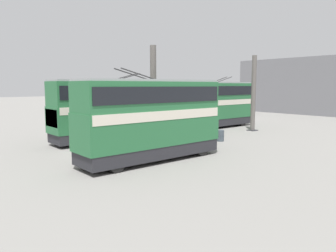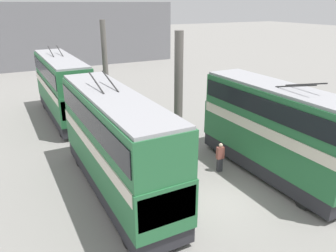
{
  "view_description": "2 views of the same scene",
  "coord_description": "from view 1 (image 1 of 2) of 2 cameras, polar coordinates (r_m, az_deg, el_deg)",
  "views": [
    {
      "loc": [
        -11.06,
        -19.94,
        4.65
      ],
      "look_at": [
        4.89,
        -1.12,
        1.58
      ],
      "focal_mm": 35.0,
      "sensor_mm": 36.0,
      "label": 1
    },
    {
      "loc": [
        -10.6,
        8.6,
        8.98
      ],
      "look_at": [
        4.53,
        0.55,
        2.5
      ],
      "focal_mm": 35.0,
      "sensor_mm": 36.0,
      "label": 2
    }
  ],
  "objects": [
    {
      "name": "ground_plane",
      "position": [
        23.27,
        -11.07,
        -4.56
      ],
      "size": [
        240.0,
        240.0,
        0.0
      ],
      "primitive_type": "plane",
      "color": "gray"
    },
    {
      "name": "support_column_near",
      "position": [
        25.22,
        -2.57,
        4.94
      ],
      "size": [
        0.85,
        0.85,
        7.65
      ],
      "color": "#605B56",
      "rests_on": "ground_plane"
    },
    {
      "name": "support_column_far",
      "position": [
        34.67,
        14.65,
        5.31
      ],
      "size": [
        0.85,
        0.85,
        7.65
      ],
      "color": "#605B56",
      "rests_on": "ground_plane"
    },
    {
      "name": "bus_left_near",
      "position": [
        20.06,
        -2.86,
        1.93
      ],
      "size": [
        9.55,
        2.54,
        5.63
      ],
      "color": "black",
      "rests_on": "ground_plane"
    },
    {
      "name": "bus_right_mid",
      "position": [
        28.01,
        -9.46,
        3.38
      ],
      "size": [
        10.71,
        2.54,
        5.7
      ],
      "color": "black",
      "rests_on": "ground_plane"
    },
    {
      "name": "bus_right_far",
      "position": [
        36.15,
        8.05,
        4.18
      ],
      "size": [
        10.55,
        2.54,
        5.63
      ],
      "color": "black",
      "rests_on": "ground_plane"
    },
    {
      "name": "person_by_left_row",
      "position": [
        23.07,
        -3.41,
        -2.23
      ],
      "size": [
        0.29,
        0.45,
        1.72
      ],
      "rotation": [
        0.0,
        0.0,
        6.16
      ],
      "color": "#2D2D33",
      "rests_on": "ground_plane"
    },
    {
      "name": "person_by_right_row",
      "position": [
        25.1,
        -9.9,
        -1.68
      ],
      "size": [
        0.45,
        0.48,
        1.64
      ],
      "rotation": [
        0.0,
        0.0,
        5.6
      ],
      "color": "#473D33",
      "rests_on": "ground_plane"
    },
    {
      "name": "oil_drum",
      "position": [
        27.74,
        9.08,
        -1.66
      ],
      "size": [
        0.67,
        0.67,
        0.94
      ],
      "color": "#424C56",
      "rests_on": "ground_plane"
    }
  ]
}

